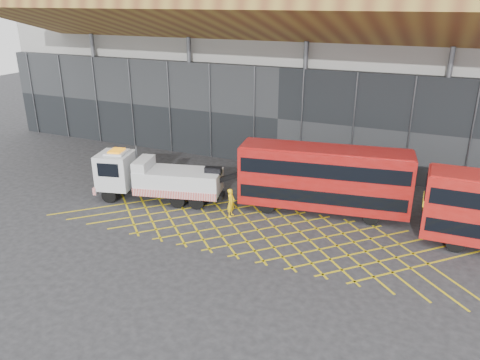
% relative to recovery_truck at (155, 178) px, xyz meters
% --- Properties ---
extents(ground_plane, '(120.00, 120.00, 0.00)m').
position_rel_recovery_truck_xyz_m(ground_plane, '(3.29, -1.40, -1.62)').
color(ground_plane, '#252527').
extents(road_markings, '(26.36, 7.16, 0.01)m').
position_rel_recovery_truck_xyz_m(road_markings, '(8.09, -1.40, -1.62)').
color(road_markings, gold).
rests_on(road_markings, ground_plane).
extents(construction_building, '(55.00, 23.97, 18.00)m').
position_rel_recovery_truck_xyz_m(construction_building, '(5.21, 17.00, 7.35)').
color(construction_building, '#969690').
rests_on(construction_building, ground_plane).
extents(recovery_truck, '(10.08, 4.30, 3.51)m').
position_rel_recovery_truck_xyz_m(recovery_truck, '(0.00, 0.00, 0.00)').
color(recovery_truck, black).
rests_on(recovery_truck, ground_plane).
extents(bus_towed, '(10.92, 4.07, 4.34)m').
position_rel_recovery_truck_xyz_m(bus_towed, '(10.94, 2.64, 0.79)').
color(bus_towed, '#9E0F0C').
rests_on(bus_towed, ground_plane).
extents(worker, '(0.45, 0.68, 1.85)m').
position_rel_recovery_truck_xyz_m(worker, '(5.82, -0.26, -0.70)').
color(worker, yellow).
rests_on(worker, ground_plane).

